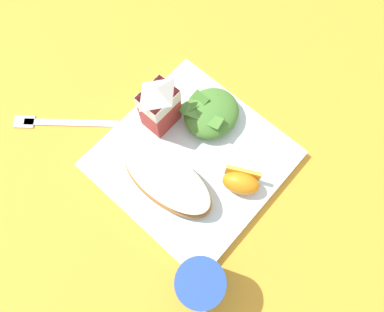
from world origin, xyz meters
TOP-DOWN VIEW (x-y plane):
  - ground at (0.00, 0.00)m, footprint 3.00×3.00m
  - white_plate at (0.00, 0.00)m, footprint 0.28×0.28m
  - cheesy_pizza_bread at (-0.06, 0.00)m, footprint 0.09×0.17m
  - green_salad_pile at (0.08, 0.03)m, footprint 0.10×0.09m
  - milk_carton at (0.02, 0.09)m, footprint 0.06×0.05m
  - orange_wedge_front at (0.02, -0.09)m, footprint 0.06×0.07m
  - metal_fork at (-0.11, 0.23)m, footprint 0.14×0.16m
  - drinking_blue_cup at (-0.14, -0.14)m, footprint 0.07×0.07m

SIDE VIEW (x-z plane):
  - ground at x=0.00m, z-range 0.00..0.00m
  - metal_fork at x=-0.11m, z-range 0.00..0.01m
  - white_plate at x=0.00m, z-range 0.00..0.02m
  - cheesy_pizza_bread at x=-0.06m, z-range 0.02..0.05m
  - orange_wedge_front at x=0.02m, z-range 0.02..0.06m
  - green_salad_pile at x=0.08m, z-range 0.01..0.06m
  - drinking_blue_cup at x=-0.14m, z-range 0.00..0.10m
  - milk_carton at x=0.02m, z-range 0.02..0.13m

